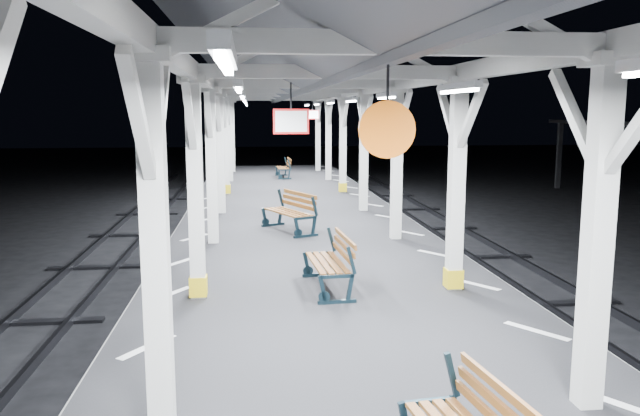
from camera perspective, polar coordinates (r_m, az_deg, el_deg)
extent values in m
plane|color=black|center=(8.34, 2.59, -18.31)|extent=(120.00, 120.00, 0.00)
cube|color=black|center=(8.13, 2.62, -15.17)|extent=(6.00, 50.00, 1.00)
cube|color=silver|center=(7.95, -15.50, -12.13)|extent=(1.00, 48.00, 0.01)
cube|color=silver|center=(8.65, 19.18, -10.58)|extent=(1.00, 48.00, 0.01)
cube|color=silver|center=(5.53, -14.79, -4.08)|extent=(0.22, 0.22, 3.20)
cube|color=silver|center=(5.41, -15.51, 13.33)|extent=(0.40, 0.40, 0.12)
cube|color=silver|center=(5.94, -14.47, 8.01)|extent=(0.10, 0.99, 0.99)
cube|color=silver|center=(4.85, -16.27, 7.81)|extent=(0.10, 0.99, 0.99)
cube|color=silver|center=(9.44, -11.31, 1.34)|extent=(0.22, 0.22, 3.20)
cube|color=silver|center=(9.38, -11.63, 11.44)|extent=(0.40, 0.40, 0.12)
cube|color=gold|center=(9.73, -11.06, -6.99)|extent=(0.26, 0.26, 0.30)
cube|color=silver|center=(9.91, -11.25, 8.36)|extent=(0.10, 0.99, 0.99)
cube|color=silver|center=(8.82, -11.84, 8.29)|extent=(0.10, 0.99, 0.99)
cube|color=silver|center=(13.41, -9.88, 3.56)|extent=(0.22, 0.22, 3.20)
cube|color=silver|center=(13.36, -10.07, 10.67)|extent=(0.40, 0.40, 0.12)
cube|color=silver|center=(13.90, -9.87, 8.49)|extent=(0.10, 0.99, 0.99)
cube|color=silver|center=(12.81, -10.16, 8.47)|extent=(0.10, 0.99, 0.99)
cube|color=silver|center=(17.39, -9.10, 4.77)|extent=(0.22, 0.22, 3.20)
cube|color=silver|center=(17.35, -9.24, 10.24)|extent=(0.40, 0.40, 0.12)
cube|color=silver|center=(17.90, -9.11, 8.57)|extent=(0.10, 0.99, 0.99)
cube|color=silver|center=(16.80, -9.28, 8.55)|extent=(0.10, 0.99, 0.99)
cube|color=silver|center=(21.38, -8.61, 5.53)|extent=(0.22, 0.22, 3.20)
cube|color=silver|center=(21.35, -8.71, 9.98)|extent=(0.40, 0.40, 0.12)
cube|color=gold|center=(21.51, -8.52, 1.75)|extent=(0.26, 0.26, 0.30)
cube|color=silver|center=(21.89, -8.63, 8.62)|extent=(0.10, 0.99, 0.99)
cube|color=silver|center=(20.79, -8.74, 8.60)|extent=(0.10, 0.99, 0.99)
cube|color=silver|center=(25.37, -8.27, 6.05)|extent=(0.22, 0.22, 3.20)
cube|color=silver|center=(25.35, -8.36, 9.80)|extent=(0.40, 0.40, 0.12)
cube|color=silver|center=(25.89, -8.29, 8.65)|extent=(0.10, 0.99, 0.99)
cube|color=silver|center=(24.79, -8.37, 8.64)|extent=(0.10, 0.99, 0.99)
cube|color=silver|center=(29.36, -8.03, 6.42)|extent=(0.22, 0.22, 3.20)
cube|color=silver|center=(29.34, -8.10, 9.66)|extent=(0.40, 0.40, 0.12)
cube|color=silver|center=(29.89, -8.05, 8.67)|extent=(0.10, 0.99, 0.99)
cube|color=silver|center=(28.79, -8.11, 8.66)|extent=(0.10, 0.99, 0.99)
cube|color=silver|center=(6.32, 24.00, -2.94)|extent=(0.22, 0.22, 3.20)
cube|color=silver|center=(6.22, 24.98, 12.21)|extent=(0.40, 0.40, 0.12)
cube|color=silver|center=(6.68, 22.24, 7.70)|extent=(0.10, 0.99, 0.99)
cube|color=silver|center=(9.93, 12.35, 1.67)|extent=(0.22, 0.22, 3.20)
cube|color=silver|center=(9.87, 12.68, 11.27)|extent=(0.40, 0.40, 0.12)
cube|color=gold|center=(10.20, 12.09, -6.27)|extent=(0.26, 0.26, 0.30)
cube|color=silver|center=(10.38, 11.59, 8.36)|extent=(0.10, 0.99, 0.99)
cube|color=silver|center=(9.34, 13.68, 8.25)|extent=(0.10, 0.99, 0.99)
cube|color=silver|center=(13.76, 7.03, 3.76)|extent=(0.22, 0.22, 3.20)
cube|color=silver|center=(13.71, 7.16, 10.68)|extent=(0.40, 0.40, 0.12)
cube|color=silver|center=(14.24, 6.60, 8.57)|extent=(0.10, 0.99, 0.99)
cube|color=silver|center=(13.17, 7.68, 8.53)|extent=(0.10, 0.99, 0.99)
cube|color=silver|center=(17.66, 4.02, 4.92)|extent=(0.22, 0.22, 3.20)
cube|color=silver|center=(17.62, 4.08, 10.31)|extent=(0.40, 0.40, 0.12)
cube|color=silver|center=(18.16, 3.75, 8.66)|extent=(0.10, 0.99, 0.99)
cube|color=silver|center=(17.08, 4.40, 8.64)|extent=(0.10, 0.99, 0.99)
cube|color=silver|center=(21.60, 2.11, 5.65)|extent=(0.22, 0.22, 3.20)
cube|color=silver|center=(21.57, 2.13, 10.06)|extent=(0.40, 0.40, 0.12)
cube|color=gold|center=(21.72, 2.09, 1.91)|extent=(0.26, 0.26, 0.30)
cube|color=silver|center=(22.11, 1.91, 8.71)|extent=(0.10, 0.99, 0.99)
cube|color=silver|center=(21.02, 2.35, 8.70)|extent=(0.10, 0.99, 0.99)
cube|color=silver|center=(25.56, 0.78, 6.16)|extent=(0.22, 0.22, 3.20)
cube|color=silver|center=(25.53, 0.79, 9.88)|extent=(0.40, 0.40, 0.12)
cube|color=silver|center=(26.07, 0.63, 8.74)|extent=(0.10, 0.99, 0.99)
cube|color=silver|center=(24.98, 0.94, 8.73)|extent=(0.10, 0.99, 0.99)
cube|color=silver|center=(29.53, -0.19, 6.52)|extent=(0.22, 0.22, 3.20)
cube|color=silver|center=(29.50, -0.20, 9.74)|extent=(0.40, 0.40, 0.12)
cube|color=silver|center=(30.05, -0.31, 8.76)|extent=(0.10, 0.99, 0.99)
cube|color=silver|center=(28.95, -0.08, 8.75)|extent=(0.10, 0.99, 0.99)
cube|color=silver|center=(7.40, -13.07, 13.07)|extent=(0.18, 48.00, 0.24)
cube|color=silver|center=(8.01, 17.46, 12.55)|extent=(0.18, 48.00, 0.24)
cube|color=silver|center=(5.49, 6.28, 14.78)|extent=(4.20, 0.14, 0.20)
cube|color=silver|center=(9.42, 0.85, 12.34)|extent=(4.20, 0.14, 0.20)
cube|color=silver|center=(13.39, -1.35, 11.31)|extent=(4.20, 0.14, 0.20)
cube|color=silver|center=(17.38, -2.53, 10.74)|extent=(4.20, 0.14, 0.20)
cube|color=silver|center=(21.37, -3.27, 10.39)|extent=(4.20, 0.14, 0.20)
cube|color=silver|center=(25.36, -3.77, 10.14)|extent=(4.20, 0.14, 0.20)
cube|color=silver|center=(29.36, -4.14, 9.96)|extent=(4.20, 0.14, 0.20)
cube|color=#4B4D52|center=(7.41, -7.59, 17.41)|extent=(2.80, 49.00, 1.45)
cube|color=#4B4D52|center=(7.82, 12.74, 16.83)|extent=(2.80, 49.00, 1.45)
cube|color=silver|center=(3.34, -8.67, 13.75)|extent=(0.10, 1.35, 0.08)
cube|color=white|center=(3.34, -8.65, 12.89)|extent=(0.05, 1.25, 0.05)
cube|color=silver|center=(7.34, -7.45, 11.06)|extent=(0.10, 1.35, 0.08)
cube|color=white|center=(7.33, -7.45, 10.67)|extent=(0.05, 1.25, 0.05)
cube|color=silver|center=(11.33, -7.10, 10.27)|extent=(0.10, 1.35, 0.08)
cube|color=white|center=(11.33, -7.10, 10.02)|extent=(0.05, 1.25, 0.05)
cube|color=silver|center=(15.33, -6.93, 9.89)|extent=(0.10, 1.35, 0.08)
cube|color=white|center=(15.33, -6.93, 9.70)|extent=(0.05, 1.25, 0.05)
cube|color=silver|center=(19.33, -6.83, 9.67)|extent=(0.10, 1.35, 0.08)
cube|color=white|center=(19.33, -6.83, 9.52)|extent=(0.05, 1.25, 0.05)
cube|color=silver|center=(23.33, -6.77, 9.52)|extent=(0.10, 1.35, 0.08)
cube|color=white|center=(23.33, -6.77, 9.40)|extent=(0.05, 1.25, 0.05)
cube|color=silver|center=(27.33, -6.72, 9.42)|extent=(0.10, 1.35, 0.08)
cube|color=white|center=(27.33, -6.72, 9.31)|extent=(0.05, 1.25, 0.05)
cube|color=silver|center=(7.74, 12.53, 10.81)|extent=(0.10, 1.35, 0.08)
cube|color=white|center=(7.74, 12.52, 10.44)|extent=(0.05, 1.25, 0.05)
cube|color=silver|center=(11.60, 6.06, 10.25)|extent=(0.10, 1.35, 0.08)
cube|color=white|center=(11.60, 6.06, 10.01)|extent=(0.05, 1.25, 0.05)
cube|color=silver|center=(15.53, 2.85, 9.93)|extent=(0.10, 1.35, 0.08)
cube|color=white|center=(15.53, 2.85, 9.75)|extent=(0.05, 1.25, 0.05)
cube|color=silver|center=(19.49, 0.94, 9.72)|extent=(0.10, 1.35, 0.08)
cube|color=white|center=(19.49, 0.94, 9.58)|extent=(0.05, 1.25, 0.05)
cube|color=silver|center=(23.46, -0.32, 9.58)|extent=(0.10, 1.35, 0.08)
cube|color=white|center=(23.46, -0.32, 9.46)|extent=(0.05, 1.25, 0.05)
cube|color=silver|center=(27.44, -1.21, 9.47)|extent=(0.10, 1.35, 0.08)
cube|color=white|center=(27.44, -1.21, 9.37)|extent=(0.05, 1.25, 0.05)
cylinder|color=black|center=(5.46, 6.22, 11.34)|extent=(0.02, 0.02, 0.30)
cylinder|color=orange|center=(5.46, 6.15, 7.14)|extent=(0.50, 0.04, 0.50)
cylinder|color=black|center=(8.77, -2.68, 10.23)|extent=(0.02, 0.02, 0.36)
cube|color=red|center=(8.77, -2.66, 7.91)|extent=(0.50, 0.03, 0.35)
cube|color=white|center=(8.77, -2.66, 7.91)|extent=(0.44, 0.04, 0.29)
cylinder|color=black|center=(24.66, -0.68, 9.36)|extent=(0.02, 0.02, 0.36)
cube|color=red|center=(24.66, -0.68, 8.53)|extent=(0.50, 0.03, 0.35)
cube|color=white|center=(24.66, -0.68, 8.53)|extent=(0.44, 0.05, 0.29)
cube|color=black|center=(33.09, 21.01, 4.54)|extent=(0.20, 0.20, 3.30)
sphere|color=silver|center=(27.84, 26.86, 6.71)|extent=(0.20, 0.20, 0.20)
sphere|color=silver|center=(33.03, 21.16, 7.26)|extent=(0.20, 0.20, 0.20)
cube|color=black|center=(5.54, 11.97, -14.66)|extent=(0.15, 0.06, 0.40)
cube|color=brown|center=(4.95, 16.41, -17.21)|extent=(0.22, 1.40, 0.09)
cube|color=brown|center=(4.91, 16.67, -15.91)|extent=(0.22, 1.40, 0.09)
cube|color=black|center=(9.28, 1.56, -8.57)|extent=(0.58, 0.09, 0.06)
cube|color=black|center=(9.19, 0.26, -7.50)|extent=(0.15, 0.06, 0.45)
cube|color=black|center=(9.26, 2.74, -7.37)|extent=(0.14, 0.06, 0.45)
cube|color=black|center=(9.16, 2.88, -4.81)|extent=(0.16, 0.06, 0.42)
cube|color=black|center=(10.73, -0.09, -6.15)|extent=(0.58, 0.09, 0.06)
cube|color=black|center=(10.65, -1.21, -5.19)|extent=(0.15, 0.06, 0.45)
cube|color=black|center=(10.72, 0.93, -5.10)|extent=(0.14, 0.06, 0.45)
cube|color=black|center=(10.63, 1.04, -2.88)|extent=(0.16, 0.06, 0.42)
cube|color=brown|center=(9.87, -0.42, -5.07)|extent=(0.18, 1.47, 0.03)
cube|color=brown|center=(9.89, 0.29, -5.04)|extent=(0.18, 1.47, 0.03)
cube|color=brown|center=(9.91, 1.01, -5.01)|extent=(0.18, 1.47, 0.03)
cube|color=brown|center=(9.93, 1.72, -4.98)|extent=(0.18, 1.47, 0.03)
cube|color=brown|center=(9.92, 2.11, -4.20)|extent=(0.14, 1.46, 0.09)
cube|color=brown|center=(9.89, 2.22, -3.49)|extent=(0.14, 1.46, 0.09)
cube|color=brown|center=(9.87, 2.33, -2.78)|extent=(0.14, 1.46, 0.09)
cube|color=black|center=(14.02, -1.29, -2.57)|extent=(0.58, 0.31, 0.06)
cube|color=black|center=(13.87, -2.10, -1.83)|extent=(0.16, 0.11, 0.47)
cube|color=black|center=(14.08, -0.57, -1.67)|extent=(0.15, 0.11, 0.47)
cube|color=black|center=(14.02, -0.51, 0.15)|extent=(0.17, 0.12, 0.45)
cube|color=black|center=(15.43, -4.32, -1.53)|extent=(0.58, 0.31, 0.06)
cube|color=black|center=(15.30, -5.08, -0.86)|extent=(0.16, 0.11, 0.47)
cube|color=black|center=(15.49, -3.66, -0.72)|extent=(0.15, 0.11, 0.47)
cube|color=black|center=(15.43, -3.61, 0.93)|extent=(0.17, 0.12, 0.45)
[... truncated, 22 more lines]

